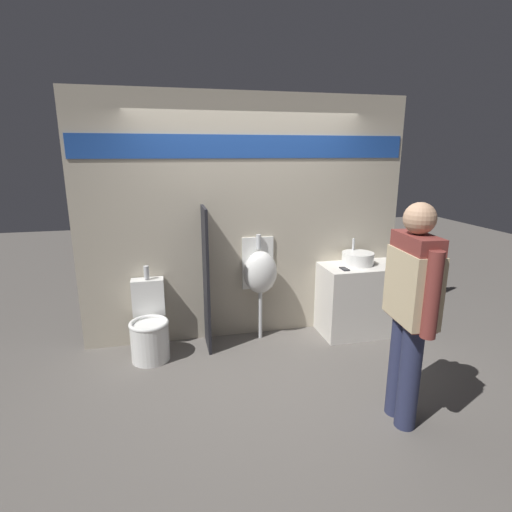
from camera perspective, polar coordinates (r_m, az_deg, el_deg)
The scene contains 9 objects.
ground_plane at distance 4.34m, azimuth 0.53°, elevation -14.10°, with size 16.00×16.00×0.00m, color #5B5651.
display_wall at distance 4.45m, azimuth -1.26°, elevation 5.27°, with size 3.65×0.07×2.70m.
sink_counter at distance 4.87m, azimuth 14.78°, elevation -5.98°, with size 0.95×0.53×0.83m.
sink_basin at distance 4.74m, azimuth 14.32°, elevation -0.33°, with size 0.37×0.37×0.28m.
cell_phone at distance 4.52m, azimuth 12.52°, elevation -1.81°, with size 0.07×0.14×0.01m.
divider_near_counter at distance 4.28m, azimuth -7.13°, elevation -3.35°, with size 0.03×0.43×1.55m.
urinal_near_counter at distance 4.46m, azimuth 0.59°, elevation -2.30°, with size 0.38×0.27×1.20m.
toilet at distance 4.35m, azimuth -14.97°, elevation -10.02°, with size 0.40×0.57×0.93m.
person_in_vest at distance 3.20m, azimuth 21.30°, elevation -5.97°, with size 0.26×0.61×1.75m.
Camera 1 is at (-0.90, -3.70, 2.08)m, focal length 28.00 mm.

